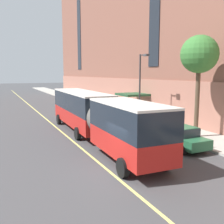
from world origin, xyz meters
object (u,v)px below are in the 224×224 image
at_px(city_bus, 95,114).
at_px(parked_car_black_4, 67,99).
at_px(street_lamp, 141,81).
at_px(parked_car_green_2, 179,137).
at_px(street_tree_mid_block, 199,55).

xyz_separation_m(city_bus, parked_car_black_4, (4.49, 24.74, -1.27)).
height_order(city_bus, street_lamp, street_lamp).
bearing_deg(parked_car_green_2, street_lamp, 77.49).
bearing_deg(street_lamp, parked_car_green_2, -102.51).
xyz_separation_m(street_tree_mid_block, street_lamp, (-1.09, 6.70, -2.13)).
bearing_deg(street_tree_mid_block, parked_car_black_4, 96.13).
distance_m(city_bus, street_lamp, 7.75).
relative_size(parked_car_green_2, street_tree_mid_block, 0.58).
height_order(city_bus, parked_car_green_2, city_bus).
xyz_separation_m(city_bus, parked_car_green_2, (4.52, -4.51, -1.27)).
bearing_deg(street_lamp, parked_car_black_4, 95.13).
relative_size(street_tree_mid_block, street_lamp, 1.15).
distance_m(parked_car_black_4, street_lamp, 21.34).
bearing_deg(street_lamp, city_bus, -149.29).
relative_size(parked_car_green_2, parked_car_black_4, 1.06).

